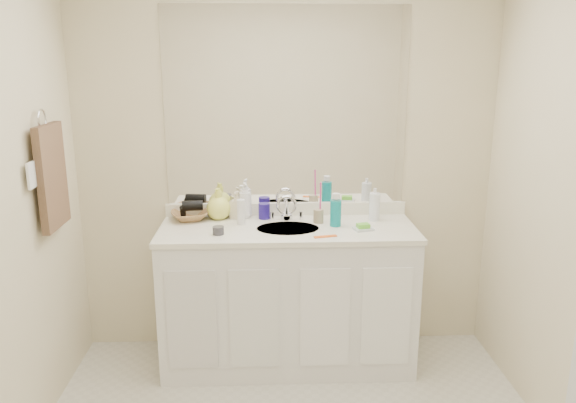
# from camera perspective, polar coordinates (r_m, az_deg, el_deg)

# --- Properties ---
(wall_back) EXTENTS (2.60, 0.02, 2.40)m
(wall_back) POSITION_cam_1_polar(r_m,az_deg,el_deg) (3.52, -0.21, 3.70)
(wall_back) COLOR beige
(wall_back) RESTS_ON floor
(vanity_cabinet) EXTENTS (1.50, 0.55, 0.85)m
(vanity_cabinet) POSITION_cam_1_polar(r_m,az_deg,el_deg) (3.49, -0.03, -9.76)
(vanity_cabinet) COLOR white
(vanity_cabinet) RESTS_ON floor
(countertop) EXTENTS (1.52, 0.57, 0.03)m
(countertop) POSITION_cam_1_polar(r_m,az_deg,el_deg) (3.34, -0.03, -2.86)
(countertop) COLOR white
(countertop) RESTS_ON vanity_cabinet
(backsplash) EXTENTS (1.52, 0.03, 0.08)m
(backsplash) POSITION_cam_1_polar(r_m,az_deg,el_deg) (3.57, -0.20, -0.76)
(backsplash) COLOR white
(backsplash) RESTS_ON countertop
(sink_basin) EXTENTS (0.37, 0.37, 0.02)m
(sink_basin) POSITION_cam_1_polar(r_m,az_deg,el_deg) (3.32, -0.02, -2.91)
(sink_basin) COLOR #B8ADA1
(sink_basin) RESTS_ON countertop
(faucet) EXTENTS (0.02, 0.02, 0.11)m
(faucet) POSITION_cam_1_polar(r_m,az_deg,el_deg) (3.47, -0.14, -0.96)
(faucet) COLOR silver
(faucet) RESTS_ON countertop
(mirror) EXTENTS (1.48, 0.01, 1.20)m
(mirror) POSITION_cam_1_polar(r_m,az_deg,el_deg) (3.46, -0.21, 9.54)
(mirror) COLOR white
(mirror) RESTS_ON wall_back
(blue_mug) EXTENTS (0.09, 0.09, 0.10)m
(blue_mug) POSITION_cam_1_polar(r_m,az_deg,el_deg) (3.49, -2.43, -0.97)
(blue_mug) COLOR navy
(blue_mug) RESTS_ON countertop
(tan_cup) EXTENTS (0.07, 0.07, 0.08)m
(tan_cup) POSITION_cam_1_polar(r_m,az_deg,el_deg) (3.41, 3.11, -1.48)
(tan_cup) COLOR tan
(tan_cup) RESTS_ON countertop
(toothbrush) EXTENTS (0.01, 0.04, 0.21)m
(toothbrush) POSITION_cam_1_polar(r_m,az_deg,el_deg) (3.39, 3.31, 0.28)
(toothbrush) COLOR #E93D95
(toothbrush) RESTS_ON tan_cup
(mouthwash_bottle) EXTENTS (0.08, 0.08, 0.16)m
(mouthwash_bottle) POSITION_cam_1_polar(r_m,az_deg,el_deg) (3.35, 4.86, -1.18)
(mouthwash_bottle) COLOR #0C8992
(mouthwash_bottle) RESTS_ON countertop
(clear_pump_bottle) EXTENTS (0.08, 0.08, 0.17)m
(clear_pump_bottle) POSITION_cam_1_polar(r_m,az_deg,el_deg) (3.48, 8.78, -0.53)
(clear_pump_bottle) COLOR white
(clear_pump_bottle) RESTS_ON countertop
(soap_dish) EXTENTS (0.13, 0.11, 0.01)m
(soap_dish) POSITION_cam_1_polar(r_m,az_deg,el_deg) (3.31, 7.63, -2.76)
(soap_dish) COLOR silver
(soap_dish) RESTS_ON countertop
(green_soap) EXTENTS (0.08, 0.06, 0.03)m
(green_soap) POSITION_cam_1_polar(r_m,az_deg,el_deg) (3.30, 7.64, -2.46)
(green_soap) COLOR #66CE32
(green_soap) RESTS_ON soap_dish
(orange_comb) EXTENTS (0.13, 0.06, 0.01)m
(orange_comb) POSITION_cam_1_polar(r_m,az_deg,el_deg) (3.16, 3.82, -3.56)
(orange_comb) COLOR orange
(orange_comb) RESTS_ON countertop
(dark_jar) EXTENTS (0.07, 0.07, 0.05)m
(dark_jar) POSITION_cam_1_polar(r_m,az_deg,el_deg) (3.22, -7.10, -2.93)
(dark_jar) COLOR #38373E
(dark_jar) RESTS_ON countertop
(extra_white_bottle) EXTENTS (0.05, 0.05, 0.15)m
(extra_white_bottle) POSITION_cam_1_polar(r_m,az_deg,el_deg) (3.38, -4.79, -1.07)
(extra_white_bottle) COLOR white
(extra_white_bottle) RESTS_ON countertop
(soap_bottle_white) EXTENTS (0.10, 0.10, 0.22)m
(soap_bottle_white) POSITION_cam_1_polar(r_m,az_deg,el_deg) (3.51, -4.39, 0.14)
(soap_bottle_white) COLOR white
(soap_bottle_white) RESTS_ON countertop
(soap_bottle_cream) EXTENTS (0.10, 0.10, 0.17)m
(soap_bottle_cream) POSITION_cam_1_polar(r_m,az_deg,el_deg) (3.51, -5.17, -0.32)
(soap_bottle_cream) COLOR beige
(soap_bottle_cream) RESTS_ON countertop
(soap_bottle_yellow) EXTENTS (0.20, 0.20, 0.19)m
(soap_bottle_yellow) POSITION_cam_1_polar(r_m,az_deg,el_deg) (3.50, -7.07, -0.21)
(soap_bottle_yellow) COLOR #EDF35E
(soap_bottle_yellow) RESTS_ON countertop
(wicker_basket) EXTENTS (0.28, 0.28, 0.06)m
(wicker_basket) POSITION_cam_1_polar(r_m,az_deg,el_deg) (3.52, -9.96, -1.40)
(wicker_basket) COLOR olive
(wicker_basket) RESTS_ON countertop
(hair_dryer) EXTENTS (0.13, 0.08, 0.06)m
(hair_dryer) POSITION_cam_1_polar(r_m,az_deg,el_deg) (3.50, -9.68, -0.42)
(hair_dryer) COLOR black
(hair_dryer) RESTS_ON wicker_basket
(towel_ring) EXTENTS (0.01, 0.11, 0.11)m
(towel_ring) POSITION_cam_1_polar(r_m,az_deg,el_deg) (3.16, -23.73, 7.64)
(towel_ring) COLOR silver
(towel_ring) RESTS_ON wall_left
(hand_towel) EXTENTS (0.04, 0.32, 0.55)m
(hand_towel) POSITION_cam_1_polar(r_m,az_deg,el_deg) (3.20, -22.85, 2.34)
(hand_towel) COLOR #433023
(hand_towel) RESTS_ON towel_ring
(switch_plate) EXTENTS (0.01, 0.08, 0.13)m
(switch_plate) POSITION_cam_1_polar(r_m,az_deg,el_deg) (3.01, -24.63, 2.44)
(switch_plate) COLOR white
(switch_plate) RESTS_ON wall_left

